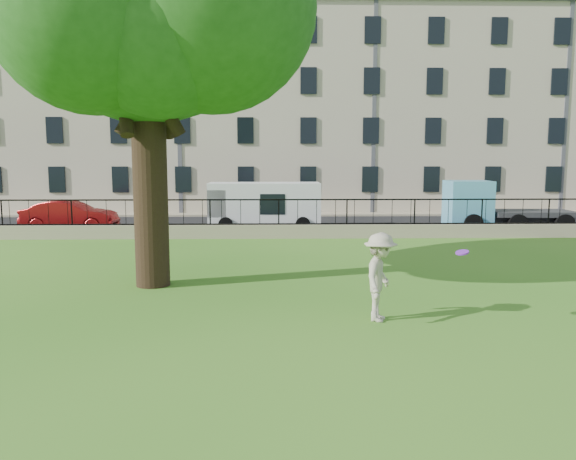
{
  "coord_description": "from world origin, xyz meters",
  "views": [
    {
      "loc": [
        -0.23,
        -12.48,
        3.48
      ],
      "look_at": [
        0.19,
        3.5,
        1.45
      ],
      "focal_mm": 35.0,
      "sensor_mm": 36.0,
      "label": 1
    }
  ],
  "objects_px": {
    "frisbee": "(462,252)",
    "blue_truck": "(506,206)",
    "man": "(380,277)",
    "red_sedan": "(70,216)",
    "white_van": "(264,206)"
  },
  "relations": [
    {
      "from": "frisbee",
      "to": "red_sedan",
      "type": "bearing_deg",
      "value": 130.6
    },
    {
      "from": "red_sedan",
      "to": "frisbee",
      "type": "bearing_deg",
      "value": -139.68
    },
    {
      "from": "white_van",
      "to": "blue_truck",
      "type": "xyz_separation_m",
      "value": [
        11.78,
        -1.0,
        0.06
      ]
    },
    {
      "from": "red_sedan",
      "to": "blue_truck",
      "type": "relative_size",
      "value": 0.77
    },
    {
      "from": "blue_truck",
      "to": "white_van",
      "type": "bearing_deg",
      "value": 177.35
    },
    {
      "from": "red_sedan",
      "to": "white_van",
      "type": "distance_m",
      "value": 9.45
    },
    {
      "from": "white_van",
      "to": "man",
      "type": "bearing_deg",
      "value": -80.91
    },
    {
      "from": "frisbee",
      "to": "white_van",
      "type": "relative_size",
      "value": 0.05
    },
    {
      "from": "frisbee",
      "to": "blue_truck",
      "type": "height_order",
      "value": "blue_truck"
    },
    {
      "from": "man",
      "to": "red_sedan",
      "type": "height_order",
      "value": "man"
    },
    {
      "from": "man",
      "to": "white_van",
      "type": "distance_m",
      "value": 16.35
    },
    {
      "from": "frisbee",
      "to": "blue_truck",
      "type": "xyz_separation_m",
      "value": [
        7.45,
        15.6,
        -0.36
      ]
    },
    {
      "from": "man",
      "to": "white_van",
      "type": "bearing_deg",
      "value": 31.3
    },
    {
      "from": "man",
      "to": "blue_truck",
      "type": "height_order",
      "value": "blue_truck"
    },
    {
      "from": "man",
      "to": "red_sedan",
      "type": "xyz_separation_m",
      "value": [
        -12.17,
        15.57,
        -0.23
      ]
    }
  ]
}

